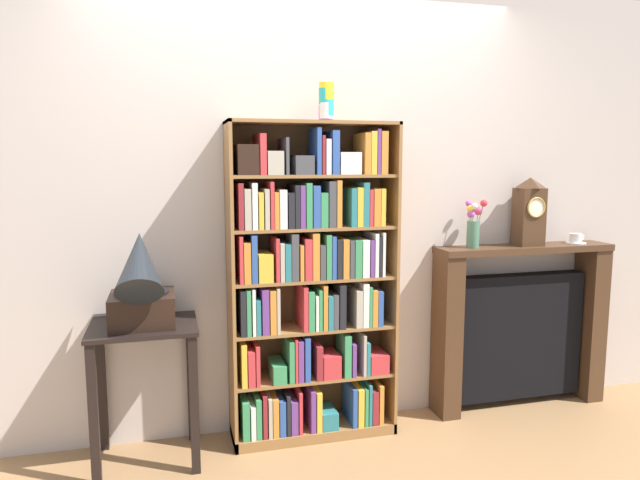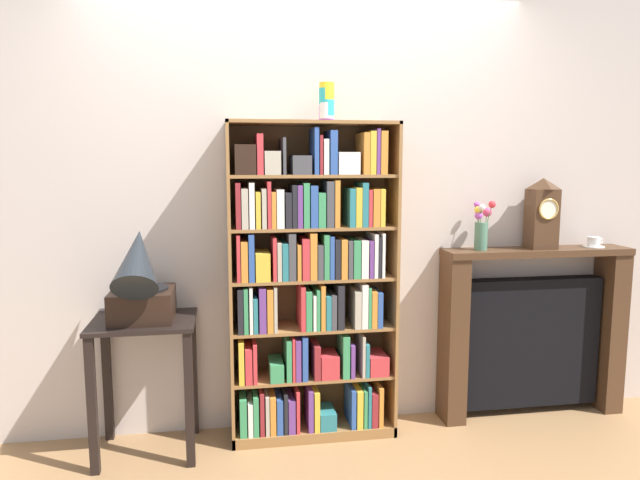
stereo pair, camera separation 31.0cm
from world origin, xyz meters
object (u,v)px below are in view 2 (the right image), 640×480
teacup_with_saucer (594,243)px  fireplace_mantel (531,333)px  cup_stack (327,102)px  flower_vase (482,227)px  bookshelf (311,287)px  mantel_clock (542,213)px  gramophone (140,281)px  side_table_left (145,356)px

teacup_with_saucer → fireplace_mantel: bearing=177.1°
cup_stack → fireplace_mantel: cup_stack is taller
cup_stack → teacup_with_saucer: 1.86m
flower_vase → teacup_with_saucer: 0.74m
bookshelf → cup_stack: cup_stack is taller
teacup_with_saucer → flower_vase: bearing=179.9°
cup_stack → mantel_clock: 1.46m
flower_vase → gramophone: bearing=-174.9°
side_table_left → teacup_with_saucer: teacup_with_saucer is taller
cup_stack → fireplace_mantel: (1.30, 0.04, -1.38)m
fireplace_mantel → mantel_clock: (0.02, -0.02, 0.75)m
side_table_left → teacup_with_saucer: (2.67, 0.11, 0.54)m
cup_stack → side_table_left: cup_stack is taller
bookshelf → flower_vase: bearing=2.4°
gramophone → fireplace_mantel: (2.30, 0.19, -0.45)m
gramophone → flower_vase: bearing=5.1°
fireplace_mantel → mantel_clock: mantel_clock is taller
side_table_left → fireplace_mantel: bearing=3.2°
bookshelf → flower_vase: (1.03, 0.04, 0.32)m
gramophone → teacup_with_saucer: gramophone is taller
fireplace_mantel → side_table_left: bearing=-176.8°
cup_stack → teacup_with_saucer: cup_stack is taller
mantel_clock → fireplace_mantel: bearing=130.7°
cup_stack → side_table_left: size_ratio=0.28×
cup_stack → bookshelf: bearing=-169.7°
bookshelf → flower_vase: 1.08m
bookshelf → side_table_left: bearing=-175.8°
mantel_clock → flower_vase: (-0.38, 0.00, -0.08)m
fireplace_mantel → mantel_clock: bearing=-49.3°
cup_stack → flower_vase: bearing=1.6°
fireplace_mantel → mantel_clock: size_ratio=2.73×
side_table_left → flower_vase: size_ratio=2.52×
cup_stack → side_table_left: (-1.00, -0.08, -1.35)m
cup_stack → fireplace_mantel: bearing=2.0°
cup_stack → gramophone: 1.37m
gramophone → flower_vase: (1.94, 0.17, 0.22)m
side_table_left → fireplace_mantel: (2.30, 0.13, -0.02)m
side_table_left → teacup_with_saucer: bearing=2.3°
fireplace_mantel → teacup_with_saucer: 0.67m
gramophone → teacup_with_saucer: size_ratio=4.28×
gramophone → mantel_clock: (2.32, 0.17, 0.30)m
bookshelf → fireplace_mantel: bookshelf is taller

